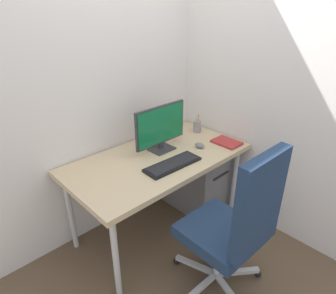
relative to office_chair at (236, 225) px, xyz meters
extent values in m
plane|color=brown|center=(0.09, 0.80, -0.58)|extent=(8.00, 8.00, 0.00)
cube|color=white|center=(0.09, 1.21, 0.82)|extent=(3.04, 0.04, 2.80)
cube|color=white|center=(0.84, 0.57, 0.82)|extent=(0.04, 2.36, 2.80)
cube|color=#D1B78C|center=(0.09, 0.80, 0.11)|extent=(1.45, 0.76, 0.04)
cylinder|color=silver|center=(-0.56, 0.49, -0.25)|extent=(0.04, 0.04, 0.67)
cylinder|color=silver|center=(0.74, 0.49, -0.25)|extent=(0.04, 0.04, 0.67)
cylinder|color=silver|center=(-0.56, 1.10, -0.25)|extent=(0.04, 0.04, 0.67)
cylinder|color=silver|center=(0.74, 1.10, -0.25)|extent=(0.04, 0.04, 0.67)
cube|color=silver|center=(-0.16, 0.11, -0.52)|extent=(0.32, 0.04, 0.03)
cube|color=silver|center=(-0.05, -0.04, -0.52)|extent=(0.14, 0.31, 0.03)
sphere|color=black|center=(0.25, -0.08, -0.56)|extent=(0.05, 0.05, 0.05)
cube|color=silver|center=(0.13, 0.01, -0.52)|extent=(0.27, 0.22, 0.03)
sphere|color=black|center=(0.26, 0.29, -0.56)|extent=(0.05, 0.05, 0.05)
cube|color=silver|center=(0.13, 0.20, -0.52)|extent=(0.28, 0.21, 0.03)
sphere|color=black|center=(-0.09, 0.41, -0.56)|extent=(0.05, 0.05, 0.05)
cube|color=silver|center=(-0.05, 0.26, -0.52)|extent=(0.13, 0.31, 0.03)
cylinder|color=silver|center=(0.00, 0.11, -0.34)|extent=(0.04, 0.04, 0.33)
cube|color=navy|center=(0.00, 0.11, -0.13)|extent=(0.46, 0.47, 0.09)
cube|color=navy|center=(0.00, -0.13, 0.22)|extent=(0.41, 0.08, 0.62)
cube|color=slate|center=(0.58, 0.81, -0.27)|extent=(0.42, 0.54, 0.63)
cube|color=#262628|center=(0.58, 0.54, -0.14)|extent=(0.21, 0.01, 0.02)
cube|color=#333338|center=(0.19, 0.87, 0.13)|extent=(0.19, 0.15, 0.01)
cube|color=#333338|center=(0.19, 0.88, 0.17)|extent=(0.04, 0.02, 0.06)
cube|color=#333338|center=(0.19, 0.88, 0.34)|extent=(0.49, 0.02, 0.31)
cube|color=#14723F|center=(0.19, 0.87, 0.34)|extent=(0.47, 0.01, 0.29)
cube|color=black|center=(0.07, 0.62, 0.14)|extent=(0.46, 0.18, 0.02)
cube|color=black|center=(0.07, 0.62, 0.15)|extent=(0.42, 0.14, 0.00)
ellipsoid|color=slate|center=(0.44, 0.68, 0.15)|extent=(0.07, 0.09, 0.04)
cylinder|color=gray|center=(0.68, 0.92, 0.18)|extent=(0.07, 0.07, 0.11)
cylinder|color=#B2B5BA|center=(0.67, 0.92, 0.24)|extent=(0.02, 0.01, 0.11)
cylinder|color=#B2B5BA|center=(0.69, 0.92, 0.24)|extent=(0.02, 0.01, 0.11)
torus|color=#337FD8|center=(0.68, 0.92, 0.19)|extent=(0.03, 0.04, 0.01)
cylinder|color=red|center=(0.69, 0.91, 0.23)|extent=(0.01, 0.02, 0.13)
cylinder|color=orange|center=(0.68, 0.90, 0.23)|extent=(0.02, 0.02, 0.13)
cube|color=#B23333|center=(0.67, 0.57, 0.14)|extent=(0.17, 0.23, 0.02)
camera|label=1|loc=(-1.25, -0.72, 1.21)|focal=31.25mm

